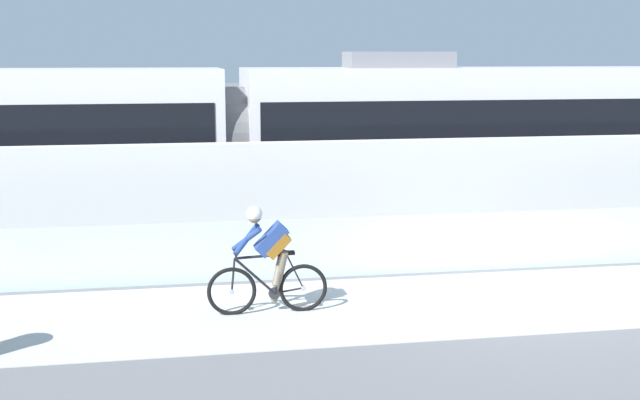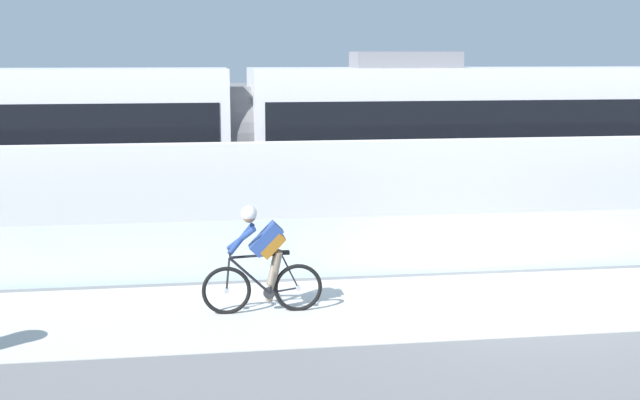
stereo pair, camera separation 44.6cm
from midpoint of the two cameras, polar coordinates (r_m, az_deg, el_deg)
ground_plane at (r=13.36m, az=14.30°, el=-6.72°), size 200.00×200.00×0.00m
bike_path_deck at (r=13.35m, az=14.30°, el=-6.70°), size 32.00×3.20×0.01m
glass_parapet at (r=14.89m, az=11.66°, el=-2.87°), size 32.00×0.05×1.02m
concrete_barrier_wall at (r=16.46m, az=9.60°, el=0.39°), size 32.00×0.36×2.14m
tram_rail_near at (r=18.99m, az=7.21°, el=-1.55°), size 32.00×0.08×0.01m
tram_rail_far at (r=20.35m, az=6.13°, el=-0.76°), size 32.00×0.08×0.01m
tram at (r=18.76m, az=-4.86°, el=4.19°), size 22.56×2.54×3.81m
cyclist_on_bike at (r=12.20m, az=-2.89°, el=-4.19°), size 1.77×0.58×1.61m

